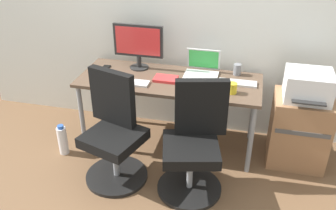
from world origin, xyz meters
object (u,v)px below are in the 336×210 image
object	(u,v)px
office_chair_right	(194,144)
printer	(308,85)
side_cabinet	(299,130)
water_bottle_on_floor	(63,140)
coffee_mug	(232,88)
open_laptop	(202,69)
desktop_monitor	(138,43)
office_chair_left	(114,133)

from	to	relation	value
office_chair_right	printer	bearing A→B (deg)	33.47
side_cabinet	water_bottle_on_floor	xyz separation A→B (m)	(-2.14, -0.41, -0.18)
office_chair_right	water_bottle_on_floor	xyz separation A→B (m)	(-1.28, 0.16, -0.28)
office_chair_right	coffee_mug	distance (m)	0.58
office_chair_right	open_laptop	world-z (taller)	office_chair_right
office_chair_right	open_laptop	bearing A→B (deg)	95.09
water_bottle_on_floor	coffee_mug	bearing A→B (deg)	9.92
printer	coffee_mug	bearing A→B (deg)	-166.64
office_chair_right	coffee_mug	xyz separation A→B (m)	(0.24, 0.42, 0.32)
water_bottle_on_floor	open_laptop	world-z (taller)	open_laptop
office_chair_right	side_cabinet	size ratio (longest dim) A/B	1.43
side_cabinet	water_bottle_on_floor	distance (m)	2.19
coffee_mug	water_bottle_on_floor	bearing A→B (deg)	-170.08
side_cabinet	printer	world-z (taller)	printer
water_bottle_on_floor	desktop_monitor	bearing A→B (deg)	44.60
desktop_monitor	open_laptop	size ratio (longest dim) A/B	1.55
office_chair_left	desktop_monitor	size ratio (longest dim) A/B	1.96
desktop_monitor	coffee_mug	size ratio (longest dim) A/B	5.22
desktop_monitor	open_laptop	world-z (taller)	desktop_monitor
side_cabinet	printer	size ratio (longest dim) A/B	1.64
office_chair_left	office_chair_right	distance (m)	0.68
office_chair_left	water_bottle_on_floor	size ratio (longest dim) A/B	3.03
printer	water_bottle_on_floor	distance (m)	2.27
office_chair_right	desktop_monitor	distance (m)	1.14
office_chair_right	coffee_mug	size ratio (longest dim) A/B	10.22
office_chair_left	side_cabinet	bearing A→B (deg)	20.31
printer	coffee_mug	distance (m)	0.63
side_cabinet	desktop_monitor	size ratio (longest dim) A/B	1.37
side_cabinet	coffee_mug	size ratio (longest dim) A/B	7.13
office_chair_left	desktop_monitor	world-z (taller)	desktop_monitor
open_laptop	office_chair_left	bearing A→B (deg)	-129.72
side_cabinet	open_laptop	world-z (taller)	open_laptop
office_chair_right	office_chair_left	bearing A→B (deg)	-179.90
office_chair_left	side_cabinet	xyz separation A→B (m)	(1.54, 0.57, -0.10)
printer	desktop_monitor	bearing A→B (deg)	173.47
printer	water_bottle_on_floor	xyz separation A→B (m)	(-2.14, -0.41, -0.63)
water_bottle_on_floor	coffee_mug	world-z (taller)	coffee_mug
water_bottle_on_floor	desktop_monitor	world-z (taller)	desktop_monitor
office_chair_left	side_cabinet	size ratio (longest dim) A/B	1.43
coffee_mug	side_cabinet	bearing A→B (deg)	13.45
side_cabinet	printer	distance (m)	0.45
water_bottle_on_floor	desktop_monitor	distance (m)	1.16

